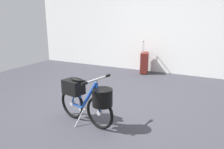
# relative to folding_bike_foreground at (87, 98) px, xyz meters

# --- Properties ---
(ground_plane) EXTENTS (7.51, 7.51, 0.00)m
(ground_plane) POSITION_rel_folding_bike_foreground_xyz_m (0.10, 0.52, -0.38)
(ground_plane) COLOR #38383F
(back_wall) EXTENTS (7.51, 0.10, 3.03)m
(back_wall) POSITION_rel_folding_bike_foreground_xyz_m (0.10, 3.32, 1.14)
(back_wall) COLOR white
(back_wall) RESTS_ON ground_plane
(folding_bike_foreground) EXTENTS (0.96, 0.53, 0.69)m
(folding_bike_foreground) POSITION_rel_folding_bike_foreground_xyz_m (0.00, 0.00, 0.00)
(folding_bike_foreground) COLOR black
(folding_bike_foreground) RESTS_ON ground_plane
(rolling_suitcase) EXTENTS (0.25, 0.39, 0.83)m
(rolling_suitcase) POSITION_rel_folding_bike_foreground_xyz_m (-0.18, 3.00, -0.10)
(rolling_suitcase) COLOR maroon
(rolling_suitcase) RESTS_ON ground_plane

